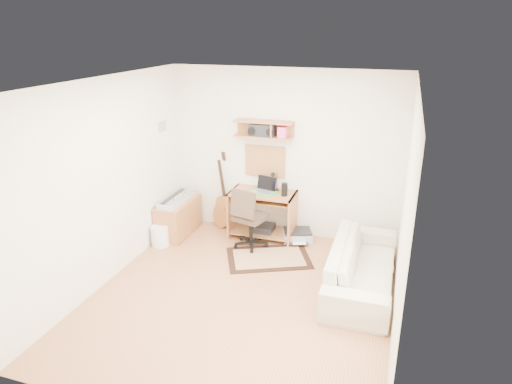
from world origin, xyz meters
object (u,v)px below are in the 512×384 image
(desk, at_px, (263,215))
(cabinet, at_px, (178,217))
(printer, at_px, (297,235))
(task_chair, at_px, (251,217))
(sofa, at_px, (363,259))

(desk, relative_size, cabinet, 1.11)
(desk, height_order, printer, desk)
(task_chair, bearing_deg, cabinet, -169.03)
(task_chair, height_order, sofa, task_chair)
(sofa, bearing_deg, desk, 58.40)
(printer, distance_m, sofa, 1.53)
(task_chair, relative_size, cabinet, 1.07)
(desk, xyz_separation_m, cabinet, (-1.32, -0.29, -0.10))
(cabinet, bearing_deg, task_chair, -3.96)
(cabinet, xyz_separation_m, sofa, (2.96, -0.72, 0.11))
(desk, height_order, cabinet, desk)
(cabinet, distance_m, sofa, 3.05)
(task_chair, height_order, printer, task_chair)
(cabinet, distance_m, printer, 1.92)
(printer, bearing_deg, task_chair, -167.47)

